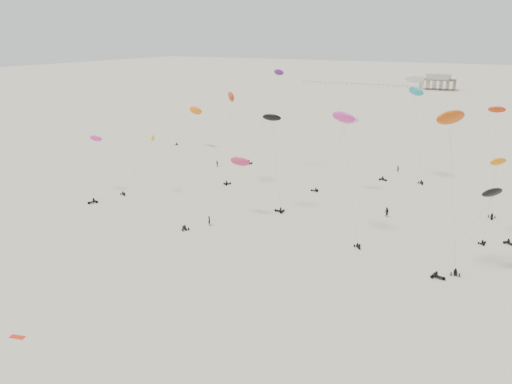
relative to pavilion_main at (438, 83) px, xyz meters
The scene contains 23 objects.
ground_plane 150.39m from the pavilion_main, 86.19° to the right, with size 900.00×900.00×0.00m, color beige.
pavilion_main is the anchor object (origin of this frame).
pier_fence 52.11m from the pavilion_main, behind, with size 80.20×0.20×1.50m.
rig_0 214.63m from the pavilion_main, 82.72° to the right, with size 8.81×9.53×25.43m.
rig_1 248.73m from the pavilion_main, 78.87° to the right, with size 3.43×11.17×14.42m.
rig_2 249.99m from the pavilion_main, 88.26° to the right, with size 6.98×5.60×19.36m.
rig_3 262.89m from the pavilion_main, 96.76° to the right, with size 9.18×10.75×15.07m.
rig_6 255.71m from the pavilion_main, 84.71° to the right, with size 10.40×11.56×22.52m.
rig_7 265.84m from the pavilion_main, 79.89° to the right, with size 8.40×10.82×14.08m.
rig_8 264.69m from the pavilion_main, 80.85° to the right, with size 7.08×8.02×24.18m.
rig_9 219.24m from the pavilion_main, 92.66° to the right, with size 10.08×6.66×25.60m.
rig_11 255.76m from the pavilion_main, 95.11° to the right, with size 6.30×8.80×13.49m.
rig_12 231.38m from the pavilion_main, 86.16° to the right, with size 8.32×8.20×17.49m.
rig_14 214.04m from the pavilion_main, 82.92° to the right, with size 8.22×12.90×22.80m.
rig_15 213.06m from the pavilion_main, 100.95° to the right, with size 10.83×4.91×13.35m.
rig_16 237.33m from the pavilion_main, 92.52° to the right, with size 4.89×8.71×21.55m.
rig_17 258.87m from the pavilion_main, 89.55° to the right, with size 7.52×15.25×16.64m.
rig_18 237.43m from the pavilion_main, 78.57° to the right, with size 4.55×7.65×21.17m.
spectator_0 265.02m from the pavilion_main, 89.65° to the right, with size 0.77×0.53×2.13m, color black.
spectator_1 246.61m from the pavilion_main, 83.03° to the right, with size 1.11×0.65×2.27m, color black.
spectator_2 228.60m from the pavilion_main, 95.13° to the right, with size 1.14×0.61×1.93m, color black.
spectator_3 211.47m from the pavilion_main, 83.47° to the right, with size 0.71×0.49×1.96m, color black.
grounded_kite_b 306.30m from the pavilion_main, 89.73° to the right, with size 1.80×0.70×0.07m, color red.
Camera 1 is at (40.85, 12.05, 34.65)m, focal length 35.00 mm.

